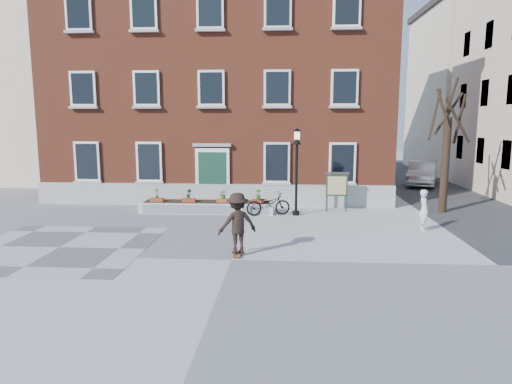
# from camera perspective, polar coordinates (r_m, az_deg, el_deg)

# --- Properties ---
(ground) EXTENTS (100.00, 100.00, 0.00)m
(ground) POSITION_cam_1_polar(r_m,az_deg,el_deg) (14.27, -3.09, -8.48)
(ground) COLOR #9B9C9E
(ground) RESTS_ON ground
(checker_patch) EXTENTS (6.00, 6.00, 0.01)m
(checker_patch) POSITION_cam_1_polar(r_m,az_deg,el_deg) (16.95, -23.37, -6.37)
(checker_patch) COLOR #545456
(checker_patch) RESTS_ON ground
(distant_building) EXTENTS (10.00, 12.00, 13.00)m
(distant_building) POSITION_cam_1_polar(r_m,az_deg,el_deg) (38.90, -27.16, 11.33)
(distant_building) COLOR beige
(distant_building) RESTS_ON ground
(bicycle) EXTENTS (2.12, 1.19, 1.05)m
(bicycle) POSITION_cam_1_polar(r_m,az_deg,el_deg) (20.61, 1.54, -1.49)
(bicycle) COLOR black
(bicycle) RESTS_ON ground
(parked_car) EXTENTS (3.14, 5.10, 1.59)m
(parked_car) POSITION_cam_1_polar(r_m,az_deg,el_deg) (31.92, 20.04, 2.21)
(parked_car) COLOR silver
(parked_car) RESTS_ON ground
(bystander) EXTENTS (0.40, 0.60, 1.62)m
(bystander) POSITION_cam_1_polar(r_m,az_deg,el_deg) (18.88, 20.24, -2.15)
(bystander) COLOR silver
(bystander) RESTS_ON ground
(brick_building) EXTENTS (18.40, 10.85, 12.60)m
(brick_building) POSITION_cam_1_polar(r_m,az_deg,el_deg) (27.80, -3.90, 13.17)
(brick_building) COLOR brown
(brick_building) RESTS_ON ground
(planter_assembly) EXTENTS (6.20, 1.12, 1.15)m
(planter_assembly) POSITION_cam_1_polar(r_m,az_deg,el_deg) (21.38, -6.11, -1.76)
(planter_assembly) COLOR silver
(planter_assembly) RESTS_ON ground
(bare_tree) EXTENTS (1.83, 1.83, 6.16)m
(bare_tree) POSITION_cam_1_polar(r_m,az_deg,el_deg) (22.79, 22.66, 4.57)
(bare_tree) COLOR #2F2114
(bare_tree) RESTS_ON ground
(lamp_post) EXTENTS (0.40, 0.40, 3.93)m
(lamp_post) POSITION_cam_1_polar(r_m,az_deg,el_deg) (20.45, 5.11, 4.09)
(lamp_post) COLOR black
(lamp_post) RESTS_ON ground
(notice_board) EXTENTS (1.10, 0.16, 1.87)m
(notice_board) POSITION_cam_1_polar(r_m,az_deg,el_deg) (21.63, 10.07, 0.85)
(notice_board) COLOR #183121
(notice_board) RESTS_ON ground
(skateboarder) EXTENTS (1.45, 1.18, 2.03)m
(skateboarder) POSITION_cam_1_polar(r_m,az_deg,el_deg) (14.47, -2.34, -3.93)
(skateboarder) COLOR brown
(skateboarder) RESTS_ON ground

